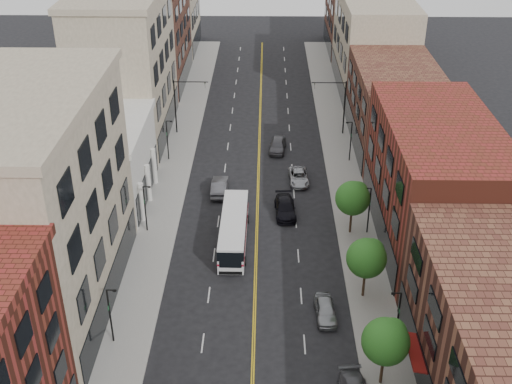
# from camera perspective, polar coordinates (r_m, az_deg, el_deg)

# --- Properties ---
(sidewalk_left) EXTENTS (4.00, 110.00, 0.15)m
(sidewalk_left) POSITION_cam_1_polar(r_m,az_deg,el_deg) (74.53, -7.51, 1.16)
(sidewalk_left) COLOR gray
(sidewalk_left) RESTS_ON ground
(sidewalk_right) EXTENTS (4.00, 110.00, 0.15)m
(sidewalk_right) POSITION_cam_1_polar(r_m,az_deg,el_deg) (74.31, 7.94, 1.04)
(sidewalk_right) COLOR gray
(sidewalk_right) RESTS_ON ground
(bldg_l_tanoffice) EXTENTS (10.00, 22.00, 18.00)m
(bldg_l_tanoffice) POSITION_cam_1_polar(r_m,az_deg,el_deg) (53.28, -18.73, -1.59)
(bldg_l_tanoffice) COLOR gray
(bldg_l_tanoffice) RESTS_ON ground
(bldg_l_white) EXTENTS (10.00, 14.00, 8.00)m
(bldg_l_white) POSITION_cam_1_polar(r_m,az_deg,el_deg) (70.66, -13.77, 2.45)
(bldg_l_white) COLOR silver
(bldg_l_white) RESTS_ON ground
(bldg_l_far_a) EXTENTS (10.00, 20.00, 18.00)m
(bldg_l_far_a) POSITION_cam_1_polar(r_m,az_deg,el_deg) (84.06, -11.54, 10.79)
(bldg_l_far_a) COLOR gray
(bldg_l_far_a) RESTS_ON ground
(bldg_l_far_b) EXTENTS (10.00, 20.00, 15.00)m
(bldg_l_far_b) POSITION_cam_1_polar(r_m,az_deg,el_deg) (103.26, -9.28, 13.59)
(bldg_l_far_b) COLOR brown
(bldg_l_far_b) RESTS_ON ground
(bldg_r_mid) EXTENTS (10.00, 22.00, 12.00)m
(bldg_r_mid) POSITION_cam_1_polar(r_m,az_deg,el_deg) (63.34, 15.64, 0.94)
(bldg_r_mid) COLOR maroon
(bldg_r_mid) RESTS_ON ground
(bldg_r_far_a) EXTENTS (10.00, 20.00, 10.00)m
(bldg_r_far_a) POSITION_cam_1_polar(r_m,az_deg,el_deg) (82.32, 12.32, 7.32)
(bldg_r_far_a) COLOR brown
(bldg_r_far_a) RESTS_ON ground
(bldg_r_far_b) EXTENTS (10.00, 22.00, 14.00)m
(bldg_r_far_b) POSITION_cam_1_polar(r_m,az_deg,el_deg) (101.23, 10.38, 12.88)
(bldg_r_far_b) COLOR gray
(bldg_r_far_b) RESTS_ON ground
(bldg_r_far_c) EXTENTS (10.00, 18.00, 11.00)m
(bldg_r_far_c) POSITION_cam_1_polar(r_m,az_deg,el_deg) (120.70, 8.93, 14.92)
(bldg_r_far_c) COLOR brown
(bldg_r_far_c) RESTS_ON ground
(tree_r_1) EXTENTS (3.40, 3.40, 5.59)m
(tree_r_1) POSITION_cam_1_polar(r_m,az_deg,el_deg) (46.75, 11.55, -12.76)
(tree_r_1) COLOR black
(tree_r_1) RESTS_ON sidewalk_right
(tree_r_2) EXTENTS (3.40, 3.40, 5.59)m
(tree_r_2) POSITION_cam_1_polar(r_m,az_deg,el_deg) (54.45, 9.88, -5.70)
(tree_r_2) COLOR black
(tree_r_2) RESTS_ON sidewalk_right
(tree_r_3) EXTENTS (3.40, 3.40, 5.59)m
(tree_r_3) POSITION_cam_1_polar(r_m,az_deg,el_deg) (62.80, 8.67, -0.45)
(tree_r_3) COLOR black
(tree_r_3) RESTS_ON sidewalk_right
(lamp_l_1) EXTENTS (0.81, 0.55, 5.05)m
(lamp_l_1) POSITION_cam_1_polar(r_m,az_deg,el_deg) (51.05, -12.82, -10.42)
(lamp_l_1) COLOR black
(lamp_l_1) RESTS_ON sidewalk_left
(lamp_l_2) EXTENTS (0.81, 0.55, 5.05)m
(lamp_l_2) POSITION_cam_1_polar(r_m,az_deg,el_deg) (63.84, -9.81, -1.23)
(lamp_l_2) COLOR black
(lamp_l_2) RESTS_ON sidewalk_left
(lamp_l_3) EXTENTS (0.81, 0.55, 5.05)m
(lamp_l_3) POSITION_cam_1_polar(r_m,az_deg,el_deg) (77.82, -7.86, 4.79)
(lamp_l_3) COLOR black
(lamp_l_3) RESTS_ON sidewalk_left
(lamp_r_1) EXTENTS (0.81, 0.55, 5.05)m
(lamp_r_1) POSITION_cam_1_polar(r_m,az_deg,el_deg) (50.70, 12.47, -10.70)
(lamp_r_1) COLOR black
(lamp_r_1) RESTS_ON sidewalk_right
(lamp_r_2) EXTENTS (0.81, 0.55, 5.05)m
(lamp_r_2) POSITION_cam_1_polar(r_m,az_deg,el_deg) (63.55, 9.99, -1.39)
(lamp_r_2) COLOR black
(lamp_r_2) RESTS_ON sidewalk_right
(lamp_r_3) EXTENTS (0.81, 0.55, 5.05)m
(lamp_r_3) POSITION_cam_1_polar(r_m,az_deg,el_deg) (77.59, 8.40, 4.67)
(lamp_r_3) COLOR black
(lamp_r_3) RESTS_ON sidewalk_right
(signal_mast_left) EXTENTS (4.49, 0.18, 7.20)m
(signal_mast_left) POSITION_cam_1_polar(r_m,az_deg,el_deg) (84.37, -6.73, 8.10)
(signal_mast_left) COLOR black
(signal_mast_left) RESTS_ON sidewalk_left
(signal_mast_right) EXTENTS (4.49, 0.18, 7.20)m
(signal_mast_right) POSITION_cam_1_polar(r_m,az_deg,el_deg) (84.17, 7.41, 8.00)
(signal_mast_right) COLOR black
(signal_mast_right) RESTS_ON sidewalk_right
(city_bus) EXTENTS (2.74, 11.05, 2.83)m
(city_bus) POSITION_cam_1_polar(r_m,az_deg,el_deg) (61.91, -1.99, -3.26)
(city_bus) COLOR silver
(city_bus) RESTS_ON ground
(car_parked_far) EXTENTS (1.86, 4.19, 1.40)m
(car_parked_far) POSITION_cam_1_polar(r_m,az_deg,el_deg) (53.92, 6.19, -10.37)
(car_parked_far) COLOR #919598
(car_parked_far) RESTS_ON ground
(car_lane_behind) EXTENTS (1.71, 4.88, 1.61)m
(car_lane_behind) POSITION_cam_1_polar(r_m,az_deg,el_deg) (70.93, -3.26, 0.50)
(car_lane_behind) COLOR #45454A
(car_lane_behind) RESTS_ON ground
(car_lane_a) EXTENTS (2.36, 5.23, 1.49)m
(car_lane_a) POSITION_cam_1_polar(r_m,az_deg,el_deg) (66.98, 2.61, -1.42)
(car_lane_a) COLOR black
(car_lane_a) RESTS_ON ground
(car_lane_b) EXTENTS (2.40, 4.81, 1.31)m
(car_lane_b) POSITION_cam_1_polar(r_m,az_deg,el_deg) (73.26, 3.82, 1.35)
(car_lane_b) COLOR #9D9FA4
(car_lane_b) RESTS_ON ground
(car_lane_c) EXTENTS (2.39, 4.85, 1.59)m
(car_lane_c) POSITION_cam_1_polar(r_m,az_deg,el_deg) (80.46, 1.95, 4.21)
(car_lane_c) COLOR #515056
(car_lane_c) RESTS_ON ground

